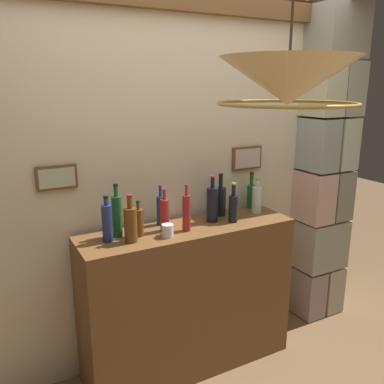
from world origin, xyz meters
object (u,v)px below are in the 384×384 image
at_px(liquor_bottle_rye, 233,207).
at_px(liquor_bottle_scotch, 139,222).
at_px(liquor_bottle_mezcal, 107,222).
at_px(liquor_bottle_amaro, 251,195).
at_px(liquor_bottle_gin, 131,224).
at_px(liquor_bottle_bourbon, 220,200).
at_px(liquor_bottle_vodka, 212,204).
at_px(liquor_bottle_port, 165,215).
at_px(liquor_bottle_sherry, 161,209).
at_px(glass_tumbler_rocks, 168,231).
at_px(liquor_bottle_whiskey, 117,215).
at_px(pendant_lamp, 288,82).
at_px(liquor_bottle_vermouth, 186,213).
at_px(liquor_bottle_tequila, 257,199).

height_order(liquor_bottle_rye, liquor_bottle_scotch, liquor_bottle_rye).
distance_m(liquor_bottle_rye, liquor_bottle_mezcal, 0.85).
xyz_separation_m(liquor_bottle_mezcal, liquor_bottle_amaro, (1.15, 0.15, -0.02)).
relative_size(liquor_bottle_rye, liquor_bottle_amaro, 1.00).
xyz_separation_m(liquor_bottle_gin, liquor_bottle_bourbon, (0.73, 0.18, -0.00)).
relative_size(liquor_bottle_vodka, liquor_bottle_scotch, 1.42).
distance_m(liquor_bottle_vodka, liquor_bottle_mezcal, 0.73).
distance_m(liquor_bottle_gin, liquor_bottle_amaro, 1.06).
bearing_deg(liquor_bottle_scotch, liquor_bottle_port, 1.61).
bearing_deg(liquor_bottle_sherry, liquor_bottle_rye, -22.05).
bearing_deg(liquor_bottle_amaro, glass_tumbler_rocks, -162.65).
bearing_deg(liquor_bottle_vodka, liquor_bottle_port, -177.62).
distance_m(liquor_bottle_rye, liquor_bottle_amaro, 0.37).
xyz_separation_m(liquor_bottle_vodka, liquor_bottle_scotch, (-0.54, -0.02, -0.04)).
height_order(liquor_bottle_rye, liquor_bottle_gin, liquor_bottle_gin).
height_order(liquor_bottle_whiskey, liquor_bottle_bourbon, liquor_bottle_whiskey).
bearing_deg(liquor_bottle_whiskey, liquor_bottle_port, -9.73).
xyz_separation_m(liquor_bottle_vodka, liquor_bottle_gin, (-0.61, -0.09, -0.01)).
bearing_deg(liquor_bottle_port, liquor_bottle_vodka, 2.38).
relative_size(liquor_bottle_amaro, glass_tumbler_rocks, 3.39).
bearing_deg(liquor_bottle_gin, liquor_bottle_scotch, 42.24).
xyz_separation_m(liquor_bottle_sherry, pendant_lamp, (0.22, -0.92, 0.81)).
xyz_separation_m(liquor_bottle_whiskey, liquor_bottle_gin, (0.04, -0.12, -0.02)).
distance_m(liquor_bottle_rye, pendant_lamp, 1.12).
bearing_deg(liquor_bottle_sherry, liquor_bottle_amaro, 1.87).
distance_m(liquor_bottle_sherry, liquor_bottle_mezcal, 0.42).
bearing_deg(liquor_bottle_gin, liquor_bottle_bourbon, 13.46).
bearing_deg(liquor_bottle_rye, liquor_bottle_mezcal, 176.27).
relative_size(liquor_bottle_vermouth, glass_tumbler_rocks, 3.78).
bearing_deg(liquor_bottle_bourbon, liquor_bottle_amaro, 8.81).
xyz_separation_m(liquor_bottle_tequila, liquor_bottle_rye, (-0.27, -0.09, 0.00)).
bearing_deg(liquor_bottle_scotch, liquor_bottle_amaro, 9.08).
height_order(liquor_bottle_vermouth, glass_tumbler_rocks, liquor_bottle_vermouth).
bearing_deg(glass_tumbler_rocks, pendant_lamp, -68.50).
distance_m(liquor_bottle_tequila, liquor_bottle_port, 0.75).
height_order(liquor_bottle_scotch, liquor_bottle_amaro, liquor_bottle_amaro).
height_order(liquor_bottle_mezcal, pendant_lamp, pendant_lamp).
bearing_deg(pendant_lamp, glass_tumbler_rocks, 111.50).
xyz_separation_m(liquor_bottle_vermouth, liquor_bottle_port, (-0.12, 0.06, -0.01)).
xyz_separation_m(liquor_bottle_rye, liquor_bottle_port, (-0.48, 0.06, 0.00)).
xyz_separation_m(liquor_bottle_sherry, liquor_bottle_rye, (0.45, -0.18, -0.00)).
height_order(liquor_bottle_whiskey, liquor_bottle_amaro, liquor_bottle_whiskey).
height_order(liquor_bottle_vermouth, liquor_bottle_port, liquor_bottle_vermouth).
xyz_separation_m(liquor_bottle_rye, liquor_bottle_gin, (-0.73, -0.01, 0.01)).
relative_size(liquor_bottle_port, liquor_bottle_scotch, 1.23).
relative_size(liquor_bottle_scotch, liquor_bottle_bourbon, 0.74).
xyz_separation_m(liquor_bottle_vodka, liquor_bottle_amaro, (0.42, 0.13, -0.02)).
relative_size(liquor_bottle_port, liquor_bottle_mezcal, 0.98).
relative_size(liquor_bottle_bourbon, pendant_lamp, 0.47).
bearing_deg(liquor_bottle_vodka, liquor_bottle_rye, -31.94).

